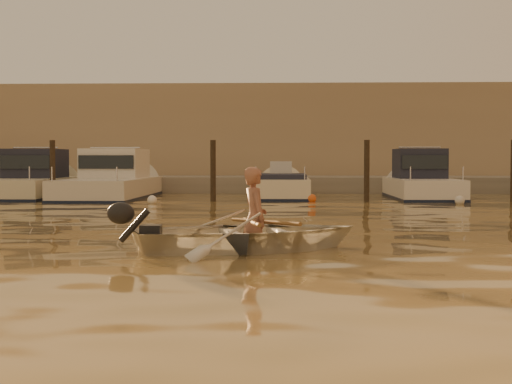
{
  "coord_description": "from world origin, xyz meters",
  "views": [
    {
      "loc": [
        2.18,
        -11.7,
        1.36
      ],
      "look_at": [
        1.62,
        3.09,
        0.75
      ],
      "focal_mm": 55.0,
      "sensor_mm": 36.0,
      "label": 1
    }
  ],
  "objects_px": {
    "moored_boat_1": "(31,180)",
    "moored_boat_4": "(422,181)",
    "dinghy": "(248,234)",
    "moored_boat_2": "(111,180)",
    "waterfront_building": "(242,139)",
    "person": "(255,218)",
    "moored_boat_3": "(281,192)"
  },
  "relations": [
    {
      "from": "waterfront_building",
      "to": "moored_boat_4",
      "type": "bearing_deg",
      "value": -57.69
    },
    {
      "from": "dinghy",
      "to": "waterfront_building",
      "type": "relative_size",
      "value": 0.07
    },
    {
      "from": "moored_boat_3",
      "to": "dinghy",
      "type": "bearing_deg",
      "value": -91.38
    },
    {
      "from": "moored_boat_2",
      "to": "moored_boat_3",
      "type": "height_order",
      "value": "moored_boat_2"
    },
    {
      "from": "dinghy",
      "to": "person",
      "type": "distance_m",
      "value": 0.26
    },
    {
      "from": "person",
      "to": "waterfront_building",
      "type": "relative_size",
      "value": 0.03
    },
    {
      "from": "dinghy",
      "to": "moored_boat_3",
      "type": "height_order",
      "value": "moored_boat_3"
    },
    {
      "from": "dinghy",
      "to": "person",
      "type": "bearing_deg",
      "value": -90.0
    },
    {
      "from": "moored_boat_1",
      "to": "moored_boat_4",
      "type": "xyz_separation_m",
      "value": [
        13.92,
        0.0,
        0.0
      ]
    },
    {
      "from": "waterfront_building",
      "to": "dinghy",
      "type": "bearing_deg",
      "value": -86.56
    },
    {
      "from": "dinghy",
      "to": "moored_boat_3",
      "type": "bearing_deg",
      "value": -19.85
    },
    {
      "from": "moored_boat_1",
      "to": "moored_boat_2",
      "type": "bearing_deg",
      "value": 0.0
    },
    {
      "from": "moored_boat_1",
      "to": "waterfront_building",
      "type": "height_order",
      "value": "waterfront_building"
    },
    {
      "from": "moored_boat_4",
      "to": "moored_boat_1",
      "type": "bearing_deg",
      "value": 180.0
    },
    {
      "from": "dinghy",
      "to": "moored_boat_4",
      "type": "bearing_deg",
      "value": -37.03
    },
    {
      "from": "person",
      "to": "moored_boat_4",
      "type": "xyz_separation_m",
      "value": [
        5.25,
        15.88,
        0.15
      ]
    },
    {
      "from": "moored_boat_2",
      "to": "moored_boat_4",
      "type": "distance_m",
      "value": 11.03
    },
    {
      "from": "moored_boat_3",
      "to": "moored_boat_2",
      "type": "bearing_deg",
      "value": 180.0
    },
    {
      "from": "person",
      "to": "moored_boat_4",
      "type": "height_order",
      "value": "moored_boat_4"
    },
    {
      "from": "moored_boat_1",
      "to": "moored_boat_3",
      "type": "relative_size",
      "value": 1.19
    },
    {
      "from": "moored_boat_2",
      "to": "moored_boat_1",
      "type": "bearing_deg",
      "value": 180.0
    },
    {
      "from": "moored_boat_2",
      "to": "waterfront_building",
      "type": "relative_size",
      "value": 0.18
    },
    {
      "from": "dinghy",
      "to": "waterfront_building",
      "type": "xyz_separation_m",
      "value": [
        -1.62,
        26.91,
        2.16
      ]
    },
    {
      "from": "moored_boat_3",
      "to": "waterfront_building",
      "type": "relative_size",
      "value": 0.12
    },
    {
      "from": "moored_boat_1",
      "to": "person",
      "type": "bearing_deg",
      "value": -61.35
    },
    {
      "from": "moored_boat_2",
      "to": "waterfront_building",
      "type": "height_order",
      "value": "waterfront_building"
    },
    {
      "from": "moored_boat_1",
      "to": "dinghy",
      "type": "bearing_deg",
      "value": -61.66
    },
    {
      "from": "person",
      "to": "moored_boat_1",
      "type": "distance_m",
      "value": 18.1
    },
    {
      "from": "dinghy",
      "to": "moored_boat_2",
      "type": "xyz_separation_m",
      "value": [
        -5.68,
        15.91,
        0.39
      ]
    },
    {
      "from": "waterfront_building",
      "to": "person",
      "type": "bearing_deg",
      "value": -86.36
    },
    {
      "from": "moored_boat_4",
      "to": "waterfront_building",
      "type": "xyz_separation_m",
      "value": [
        -6.96,
        11.0,
        1.77
      ]
    },
    {
      "from": "dinghy",
      "to": "moored_boat_2",
      "type": "distance_m",
      "value": 16.9
    }
  ]
}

